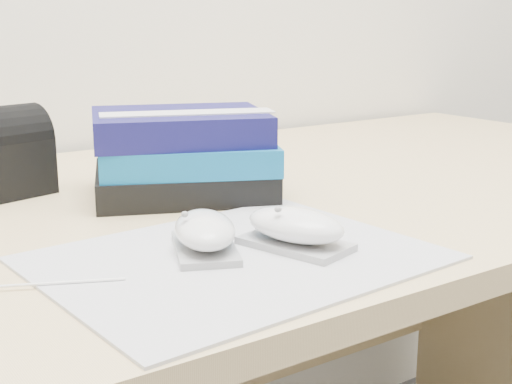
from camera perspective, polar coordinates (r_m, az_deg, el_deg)
desk at (r=1.12m, az=-1.49°, el=-10.62°), size 1.60×0.80×0.73m
mousepad at (r=0.70m, az=-1.61°, el=-5.31°), size 0.39×0.31×0.00m
mouse_rear at (r=0.71m, az=-4.12°, el=-3.27°), size 0.10×0.12×0.04m
mouse_front at (r=0.72m, az=3.17°, el=-2.91°), size 0.09×0.12×0.05m
usb_cable at (r=0.66m, az=-19.39°, el=-7.12°), size 0.19×0.09×0.00m
book_stack at (r=0.94m, az=-5.81°, el=3.03°), size 0.28×0.26×0.11m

